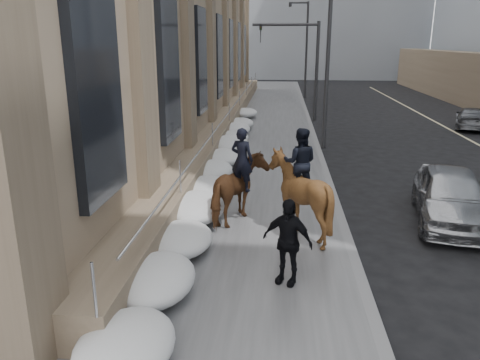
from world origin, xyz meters
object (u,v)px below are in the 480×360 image
mounted_horse_left (239,187)px  car_grey (472,118)px  pedestrian (287,241)px  car_silver (451,196)px  mounted_horse_right (299,191)px

mounted_horse_left → car_grey: bearing=-105.9°
pedestrian → car_silver: size_ratio=0.40×
car_silver → car_grey: size_ratio=1.08×
car_grey → mounted_horse_right: bearing=77.7°
mounted_horse_left → car_silver: (5.81, 0.81, -0.34)m
mounted_horse_left → car_grey: 19.94m
car_silver → pedestrian: bearing=-127.0°
pedestrian → car_silver: pedestrian is taller
pedestrian → car_grey: size_ratio=0.43×
car_silver → car_grey: car_silver is taller
pedestrian → mounted_horse_left: bearing=134.6°
mounted_horse_left → pedestrian: bearing=132.5°
mounted_horse_right → car_silver: (4.23, 1.54, -0.51)m
mounted_horse_right → car_silver: mounted_horse_right is taller
mounted_horse_left → car_grey: mounted_horse_left is taller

